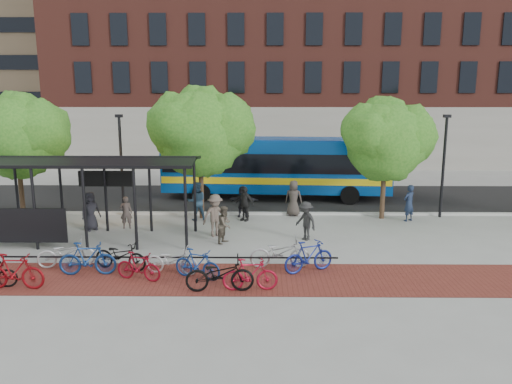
{
  "coord_description": "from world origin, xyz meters",
  "views": [
    {
      "loc": [
        -0.01,
        -20.93,
        6.23
      ],
      "look_at": [
        -0.27,
        1.95,
        1.6
      ],
      "focal_mm": 35.0,
      "sensor_mm": 36.0,
      "label": 1
    }
  ],
  "objects_px": {
    "pedestrian_2": "(197,201)",
    "bus_shelter": "(67,170)",
    "bike_1": "(14,271)",
    "bike_7": "(197,264)",
    "pedestrian_6": "(294,198)",
    "pedestrian_7": "(409,203)",
    "bike_4": "(120,255)",
    "pedestrian_3": "(215,215)",
    "bike_6": "(172,260)",
    "pedestrian_1": "(126,212)",
    "lamp_post_left": "(121,163)",
    "bike_8": "(220,274)",
    "pedestrian_0": "(91,211)",
    "pedestrian_8": "(225,225)",
    "bus": "(276,164)",
    "tree_c": "(387,137)",
    "pedestrian_9": "(306,221)",
    "lamp_post_right": "(444,163)",
    "tree_b": "(202,128)",
    "bike_9": "(250,275)",
    "pedestrian_5": "(243,201)",
    "bike_5": "(138,266)",
    "pedestrian_4": "(245,204)",
    "bike_11": "(309,256)",
    "bike_2": "(66,253)",
    "bike_3": "(87,259)",
    "bike_10": "(280,252)"
  },
  "relations": [
    {
      "from": "bike_9",
      "to": "bike_11",
      "type": "distance_m",
      "value": 2.61
    },
    {
      "from": "lamp_post_left",
      "to": "pedestrian_0",
      "type": "bearing_deg",
      "value": -106.99
    },
    {
      "from": "bike_5",
      "to": "pedestrian_9",
      "type": "distance_m",
      "value": 7.64
    },
    {
      "from": "pedestrian_7",
      "to": "pedestrian_1",
      "type": "bearing_deg",
      "value": -28.31
    },
    {
      "from": "tree_c",
      "to": "bus",
      "type": "height_order",
      "value": "tree_c"
    },
    {
      "from": "bike_1",
      "to": "bike_6",
      "type": "xyz_separation_m",
      "value": [
        4.8,
        1.4,
        -0.09
      ]
    },
    {
      "from": "bike_5",
      "to": "bike_8",
      "type": "xyz_separation_m",
      "value": [
        2.8,
        -0.91,
        0.08
      ]
    },
    {
      "from": "bike_1",
      "to": "bike_9",
      "type": "bearing_deg",
      "value": -87.78
    },
    {
      "from": "bike_1",
      "to": "bike_3",
      "type": "distance_m",
      "value": 2.3
    },
    {
      "from": "pedestrian_2",
      "to": "pedestrian_7",
      "type": "bearing_deg",
      "value": 167.88
    },
    {
      "from": "tree_c",
      "to": "pedestrian_9",
      "type": "bearing_deg",
      "value": -138.11
    },
    {
      "from": "pedestrian_8",
      "to": "pedestrian_9",
      "type": "bearing_deg",
      "value": -58.26
    },
    {
      "from": "tree_c",
      "to": "pedestrian_9",
      "type": "height_order",
      "value": "tree_c"
    },
    {
      "from": "bike_3",
      "to": "bike_10",
      "type": "bearing_deg",
      "value": -85.89
    },
    {
      "from": "tree_b",
      "to": "bike_9",
      "type": "height_order",
      "value": "tree_b"
    },
    {
      "from": "pedestrian_2",
      "to": "bus_shelter",
      "type": "bearing_deg",
      "value": 21.88
    },
    {
      "from": "bus",
      "to": "bike_7",
      "type": "bearing_deg",
      "value": -99.12
    },
    {
      "from": "bike_1",
      "to": "bike_7",
      "type": "bearing_deg",
      "value": -77.94
    },
    {
      "from": "bike_5",
      "to": "pedestrian_8",
      "type": "relative_size",
      "value": 1.03
    },
    {
      "from": "bike_7",
      "to": "pedestrian_1",
      "type": "relative_size",
      "value": 1.14
    },
    {
      "from": "bike_6",
      "to": "pedestrian_1",
      "type": "distance_m",
      "value": 6.62
    },
    {
      "from": "bike_9",
      "to": "pedestrian_6",
      "type": "relative_size",
      "value": 0.97
    },
    {
      "from": "bike_9",
      "to": "pedestrian_4",
      "type": "distance_m",
      "value": 8.8
    },
    {
      "from": "bike_2",
      "to": "bike_11",
      "type": "distance_m",
      "value": 8.7
    },
    {
      "from": "lamp_post_left",
      "to": "bike_8",
      "type": "xyz_separation_m",
      "value": [
        5.67,
        -9.66,
        -2.18
      ]
    },
    {
      "from": "lamp_post_left",
      "to": "lamp_post_right",
      "type": "height_order",
      "value": "same"
    },
    {
      "from": "pedestrian_6",
      "to": "pedestrian_7",
      "type": "height_order",
      "value": "pedestrian_6"
    },
    {
      "from": "tree_b",
      "to": "pedestrian_1",
      "type": "distance_m",
      "value": 5.39
    },
    {
      "from": "pedestrian_3",
      "to": "pedestrian_7",
      "type": "relative_size",
      "value": 1.04
    },
    {
      "from": "bike_7",
      "to": "bike_4",
      "type": "bearing_deg",
      "value": 96.6
    },
    {
      "from": "bike_6",
      "to": "pedestrian_1",
      "type": "relative_size",
      "value": 1.24
    },
    {
      "from": "pedestrian_0",
      "to": "pedestrian_4",
      "type": "distance_m",
      "value": 7.19
    },
    {
      "from": "lamp_post_left",
      "to": "pedestrian_1",
      "type": "xyz_separation_m",
      "value": [
        0.76,
        -2.32,
        -1.98
      ]
    },
    {
      "from": "tree_b",
      "to": "pedestrian_5",
      "type": "relative_size",
      "value": 4.01
    },
    {
      "from": "bike_4",
      "to": "pedestrian_3",
      "type": "xyz_separation_m",
      "value": [
        2.99,
        4.2,
        0.41
      ]
    },
    {
      "from": "pedestrian_7",
      "to": "pedestrian_9",
      "type": "distance_m",
      "value": 6.21
    },
    {
      "from": "pedestrian_6",
      "to": "pedestrian_2",
      "type": "bearing_deg",
      "value": 25.94
    },
    {
      "from": "bike_8",
      "to": "pedestrian_3",
      "type": "bearing_deg",
      "value": 2.91
    },
    {
      "from": "tree_c",
      "to": "bike_5",
      "type": "relative_size",
      "value": 3.62
    },
    {
      "from": "pedestrian_7",
      "to": "bus_shelter",
      "type": "bearing_deg",
      "value": -22.68
    },
    {
      "from": "bus_shelter",
      "to": "pedestrian_8",
      "type": "xyz_separation_m",
      "value": [
        6.6,
        -0.42,
        -2.21
      ]
    },
    {
      "from": "pedestrian_0",
      "to": "lamp_post_right",
      "type": "bearing_deg",
      "value": -30.96
    },
    {
      "from": "bike_5",
      "to": "bike_2",
      "type": "bearing_deg",
      "value": 83.11
    },
    {
      "from": "bike_6",
      "to": "pedestrian_8",
      "type": "bearing_deg",
      "value": -13.28
    },
    {
      "from": "bike_7",
      "to": "pedestrian_8",
      "type": "distance_m",
      "value": 4.14
    },
    {
      "from": "pedestrian_0",
      "to": "bike_4",
      "type": "bearing_deg",
      "value": -101.27
    },
    {
      "from": "bike_5",
      "to": "pedestrian_4",
      "type": "relative_size",
      "value": 0.96
    },
    {
      "from": "bike_2",
      "to": "pedestrian_0",
      "type": "bearing_deg",
      "value": -6.45
    },
    {
      "from": "bike_10",
      "to": "bike_3",
      "type": "bearing_deg",
      "value": 94.9
    },
    {
      "from": "bus_shelter",
      "to": "lamp_post_right",
      "type": "xyz_separation_m",
      "value": [
        17.13,
        4.08,
        -0.25
      ]
    }
  ]
}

